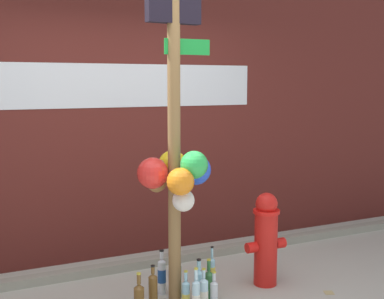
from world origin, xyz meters
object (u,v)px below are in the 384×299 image
at_px(memorial_post, 176,149).
at_px(bottle_1, 177,278).
at_px(bottle_2, 212,273).
at_px(fire_hydrant, 266,238).
at_px(bottle_7, 186,294).
at_px(bottle_0, 153,292).
at_px(bottle_10, 209,284).
at_px(bottle_3, 162,275).
at_px(bottle_4, 214,292).
at_px(bottle_8, 204,294).
at_px(bottle_6, 199,286).
at_px(bottle_9, 196,297).

height_order(memorial_post, bottle_1, memorial_post).
bearing_deg(bottle_2, fire_hydrant, -9.39).
height_order(memorial_post, bottle_7, memorial_post).
relative_size(bottle_0, bottle_10, 1.09).
bearing_deg(bottle_0, bottle_3, 56.41).
bearing_deg(bottle_4, bottle_10, 80.05).
height_order(memorial_post, bottle_10, memorial_post).
relative_size(bottle_3, bottle_10, 1.13).
bearing_deg(bottle_7, bottle_8, -34.90).
relative_size(fire_hydrant, bottle_7, 2.64).
xyz_separation_m(bottle_4, bottle_6, (-0.09, 0.09, 0.04)).
distance_m(bottle_1, bottle_6, 0.23).
xyz_separation_m(bottle_6, bottle_7, (-0.13, -0.03, -0.04)).
xyz_separation_m(memorial_post, bottle_10, (0.28, -0.02, -1.14)).
bearing_deg(bottle_7, memorial_post, 111.48).
bearing_deg(fire_hydrant, bottle_0, -175.69).
xyz_separation_m(bottle_0, bottle_2, (0.61, 0.16, -0.00)).
bearing_deg(bottle_0, bottle_2, 15.20).
distance_m(memorial_post, bottle_0, 1.14).
xyz_separation_m(bottle_2, bottle_3, (-0.42, 0.11, 0.01)).
distance_m(bottle_1, bottle_4, 0.36).
distance_m(bottle_2, bottle_9, 0.50).
xyz_separation_m(bottle_3, bottle_4, (0.29, -0.40, -0.05)).
bearing_deg(bottle_4, bottle_6, 134.56).
relative_size(fire_hydrant, bottle_1, 2.04).
relative_size(bottle_3, bottle_7, 1.24).
height_order(bottle_3, bottle_9, bottle_3).
distance_m(fire_hydrant, bottle_6, 0.77).
xyz_separation_m(fire_hydrant, bottle_9, (-0.83, -0.29, -0.27)).
xyz_separation_m(bottle_1, bottle_3, (-0.09, 0.11, 0.00)).
bearing_deg(bottle_10, fire_hydrant, 6.40).
bearing_deg(bottle_7, bottle_9, -81.23).
bearing_deg(bottle_8, bottle_3, 114.03).
height_order(fire_hydrant, bottle_4, fire_hydrant).
relative_size(memorial_post, bottle_8, 7.54).
xyz_separation_m(bottle_0, bottle_6, (0.38, -0.03, -0.01)).
height_order(fire_hydrant, bottle_6, fire_hydrant).
xyz_separation_m(bottle_0, bottle_9, (0.28, -0.21, -0.01)).
height_order(bottle_0, bottle_8, bottle_0).
distance_m(bottle_3, bottle_4, 0.50).
xyz_separation_m(fire_hydrant, bottle_8, (-0.73, -0.23, -0.29)).
relative_size(bottle_1, bottle_6, 1.07).
height_order(bottle_2, bottle_6, bottle_2).
xyz_separation_m(fire_hydrant, bottle_6, (-0.72, -0.12, -0.27)).
bearing_deg(memorial_post, bottle_8, -48.92).
bearing_deg(memorial_post, fire_hydrant, 3.14).
xyz_separation_m(bottle_3, bottle_10, (0.31, -0.26, -0.03)).
bearing_deg(memorial_post, bottle_2, 18.47).
bearing_deg(fire_hydrant, bottle_4, -161.50).
distance_m(bottle_2, bottle_10, 0.19).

